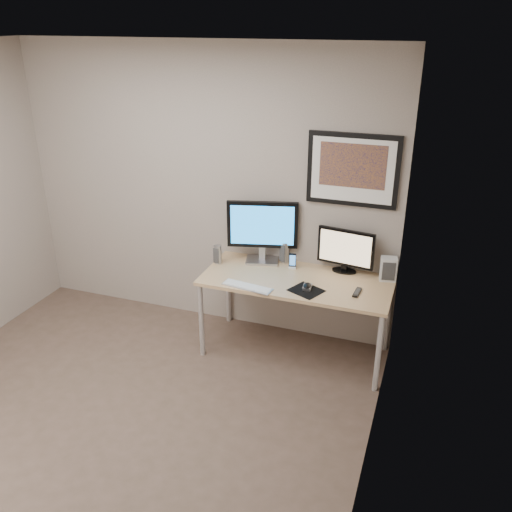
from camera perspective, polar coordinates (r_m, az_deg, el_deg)
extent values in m
plane|color=#4A3A2E|center=(4.33, -14.62, -16.70)|extent=(3.60, 3.60, 0.00)
plane|color=white|center=(3.33, -19.52, 19.79)|extent=(3.60, 3.60, 0.00)
plane|color=gray|center=(5.01, -5.55, 6.84)|extent=(3.60, 0.00, 3.60)
plane|color=gray|center=(3.02, 12.47, -5.76)|extent=(0.00, 3.40, 3.40)
cube|color=#AD8353|center=(4.60, 4.31, -2.60)|extent=(1.60, 0.70, 0.03)
cylinder|color=silver|center=(4.75, -5.77, -6.74)|extent=(0.04, 0.04, 0.70)
cylinder|color=silver|center=(5.25, -2.94, -3.49)|extent=(0.04, 0.04, 0.70)
cylinder|color=silver|center=(4.41, 12.76, -9.99)|extent=(0.04, 0.04, 0.70)
cylinder|color=silver|center=(4.94, 13.73, -6.11)|extent=(0.04, 0.04, 0.70)
cube|color=black|center=(4.52, 10.15, 8.89)|extent=(0.75, 0.03, 0.60)
cube|color=silver|center=(4.50, 10.11, 8.84)|extent=(0.67, 0.00, 0.52)
cube|color=orange|center=(4.49, 10.14, 9.32)|extent=(0.54, 0.00, 0.36)
cube|color=#A6A6AB|center=(4.90, 0.66, -0.46)|extent=(0.33, 0.27, 0.02)
cube|color=#A6A6AB|center=(4.87, 0.66, 0.32)|extent=(0.07, 0.06, 0.12)
cube|color=black|center=(4.76, 0.68, 3.32)|extent=(0.61, 0.19, 0.42)
cube|color=blue|center=(4.75, 0.59, 3.23)|extent=(0.54, 0.14, 0.36)
cube|color=black|center=(4.77, 9.25, -1.55)|extent=(0.22, 0.14, 0.02)
cube|color=black|center=(4.75, 9.28, -1.20)|extent=(0.05, 0.04, 0.05)
cube|color=black|center=(4.68, 9.43, 0.87)|extent=(0.50, 0.10, 0.33)
cube|color=tan|center=(4.66, 9.39, 0.79)|extent=(0.45, 0.07, 0.28)
cylinder|color=#A6A6AB|center=(4.85, -4.04, 0.18)|extent=(0.07, 0.07, 0.17)
cylinder|color=#A6A6AB|center=(4.86, 3.06, 0.42)|extent=(0.10, 0.10, 0.19)
cube|color=black|center=(4.76, 3.86, -0.51)|extent=(0.08, 0.08, 0.14)
cube|color=#B9B9BE|center=(4.44, -0.93, -3.23)|extent=(0.44, 0.17, 0.01)
cube|color=black|center=(4.41, 5.31, -3.63)|extent=(0.31, 0.30, 0.00)
ellipsoid|color=black|center=(4.44, 5.42, -3.16)|extent=(0.07, 0.12, 0.04)
cube|color=black|center=(4.42, 10.60, -3.77)|extent=(0.05, 0.16, 0.02)
cube|color=silver|center=(4.66, 13.76, -1.32)|extent=(0.15, 0.12, 0.20)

